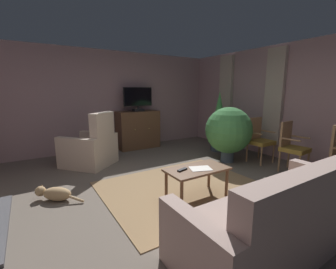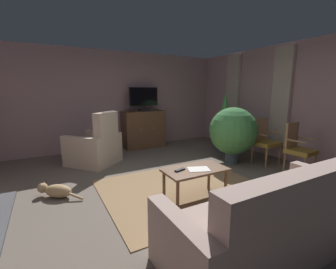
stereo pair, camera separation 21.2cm
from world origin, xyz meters
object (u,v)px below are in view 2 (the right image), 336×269
(sofa_floral, at_px, (274,222))
(side_chair_tucked_against_wall, at_px, (264,140))
(television, at_px, (144,98))
(armchair_beside_cabinet, at_px, (95,148))
(tv_cabinet, at_px, (144,130))
(coffee_table, at_px, (195,173))
(cat, at_px, (56,191))
(potted_plant_leafy_by_curtain, at_px, (233,131))
(tv_remote, at_px, (180,170))
(folded_newspaper, at_px, (199,169))
(potted_plant_small_fern_corner, at_px, (225,120))
(side_chair_mid_row, at_px, (298,147))

(sofa_floral, xyz_separation_m, side_chair_tucked_against_wall, (2.24, 1.92, 0.21))
(television, distance_m, armchair_beside_cabinet, 1.96)
(tv_cabinet, relative_size, coffee_table, 1.23)
(side_chair_tucked_against_wall, relative_size, cat, 1.65)
(tv_cabinet, xyz_separation_m, side_chair_tucked_against_wall, (1.73, -2.57, 0.04))
(side_chair_tucked_against_wall, xyz_separation_m, potted_plant_leafy_by_curtain, (-0.58, 0.35, 0.18))
(armchair_beside_cabinet, bearing_deg, side_chair_tucked_against_wall, -27.97)
(tv_cabinet, distance_m, potted_plant_leafy_by_curtain, 2.51)
(sofa_floral, bearing_deg, potted_plant_leafy_by_curtain, 53.81)
(coffee_table, distance_m, sofa_floral, 1.27)
(armchair_beside_cabinet, xyz_separation_m, cat, (-0.84, -1.33, -0.24))
(tv_remote, relative_size, potted_plant_leafy_by_curtain, 0.14)
(coffee_table, distance_m, folded_newspaper, 0.08)
(sofa_floral, height_order, side_chair_tucked_against_wall, side_chair_tucked_against_wall)
(folded_newspaper, xyz_separation_m, side_chair_tucked_against_wall, (2.25, 0.70, 0.06))
(potted_plant_leafy_by_curtain, bearing_deg, tv_cabinet, 117.28)
(sofa_floral, bearing_deg, cat, 128.22)
(coffee_table, height_order, potted_plant_leafy_by_curtain, potted_plant_leafy_by_curtain)
(tv_cabinet, relative_size, television, 1.41)
(armchair_beside_cabinet, relative_size, potted_plant_small_fern_corner, 0.81)
(side_chair_mid_row, relative_size, cat, 1.65)
(tv_remote, height_order, armchair_beside_cabinet, armchair_beside_cabinet)
(armchair_beside_cabinet, height_order, cat, armchair_beside_cabinet)
(tv_remote, relative_size, cat, 0.29)
(television, bearing_deg, cat, -137.32)
(television, relative_size, potted_plant_leafy_by_curtain, 0.66)
(television, height_order, side_chair_tucked_against_wall, television)
(tv_cabinet, xyz_separation_m, television, (-0.00, -0.05, 0.87))
(television, height_order, cat, television)
(coffee_table, xyz_separation_m, side_chair_tucked_against_wall, (2.27, 0.66, 0.12))
(sofa_floral, relative_size, side_chair_tucked_against_wall, 2.27)
(television, distance_m, side_chair_tucked_against_wall, 3.16)
(tv_cabinet, height_order, television, television)
(tv_cabinet, distance_m, armchair_beside_cabinet, 1.72)
(folded_newspaper, bearing_deg, sofa_floral, -68.79)
(television, distance_m, tv_remote, 3.34)
(sofa_floral, bearing_deg, side_chair_tucked_against_wall, 40.61)
(coffee_table, xyz_separation_m, armchair_beside_cabinet, (-0.93, 2.36, -0.05))
(potted_plant_small_fern_corner, bearing_deg, television, 140.10)
(television, xyz_separation_m, folded_newspaper, (-0.52, -3.21, -0.89))
(side_chair_mid_row, distance_m, side_chair_tucked_against_wall, 0.74)
(potted_plant_small_fern_corner, bearing_deg, side_chair_tucked_against_wall, -85.35)
(folded_newspaper, relative_size, sofa_floral, 0.14)
(television, relative_size, folded_newspaper, 2.66)
(folded_newspaper, distance_m, side_chair_mid_row, 2.24)
(sofa_floral, bearing_deg, television, 83.38)
(potted_plant_leafy_by_curtain, bearing_deg, coffee_table, -149.31)
(potted_plant_small_fern_corner, bearing_deg, folded_newspaper, -139.42)
(television, xyz_separation_m, armchair_beside_cabinet, (-1.48, -0.81, -1.00))
(tv_cabinet, bearing_deg, armchair_beside_cabinet, -149.77)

